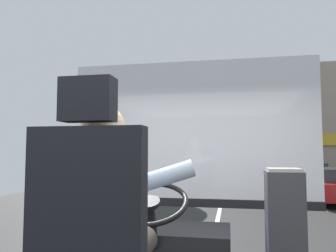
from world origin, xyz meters
The scene contains 9 objects.
ground centered at (0.00, 8.80, -0.02)m, with size 18.00×44.00×0.06m.
bus_driver centered at (-0.17, -0.27, 1.57)m, with size 0.79×0.58×0.77m.
steering_console centered at (-0.17, 0.96, 1.05)m, with size 1.10×0.97×0.79m.
fare_box centered at (0.72, 0.43, 1.28)m, with size 0.22×0.22×0.92m.
windshield_panel centered at (0.00, 1.62, 1.87)m, with size 2.50×0.08×1.48m.
street_tree centered at (-3.63, 11.29, 3.69)m, with size 3.33×3.33×5.37m.
shop_building centered at (4.99, 19.41, 3.30)m, with size 12.84×5.45×6.61m.
parked_car_green centered at (4.16, 16.62, 0.65)m, with size 1.86×4.23×1.27m.
parked_car_blue centered at (4.29, 22.37, 0.70)m, with size 1.99×4.29×1.36m.
Camera 1 is at (0.41, -1.73, 1.84)m, focal length 35.47 mm.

